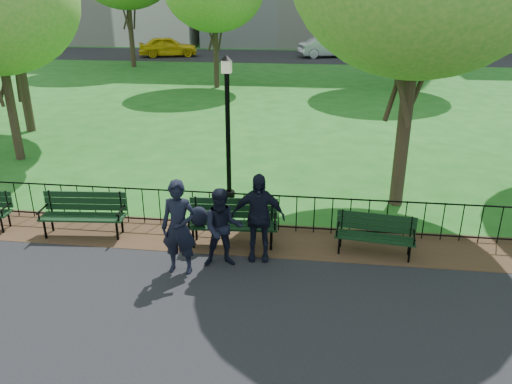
# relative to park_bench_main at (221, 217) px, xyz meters

# --- Properties ---
(ground) EXTENTS (120.00, 120.00, 0.00)m
(ground) POSITION_rel_park_bench_main_xyz_m (0.18, -1.19, -0.66)
(ground) COLOR #1A5817
(dirt_strip) EXTENTS (60.00, 1.60, 0.01)m
(dirt_strip) POSITION_rel_park_bench_main_xyz_m (0.18, 0.31, -0.65)
(dirt_strip) COLOR #312514
(dirt_strip) RESTS_ON ground
(far_street) EXTENTS (70.00, 9.00, 0.01)m
(far_street) POSITION_rel_park_bench_main_xyz_m (0.18, 33.81, -0.65)
(far_street) COLOR black
(far_street) RESTS_ON ground
(iron_fence) EXTENTS (24.06, 0.06, 1.00)m
(iron_fence) POSITION_rel_park_bench_main_xyz_m (0.18, 0.81, -0.16)
(iron_fence) COLOR black
(iron_fence) RESTS_ON ground
(park_bench_main) EXTENTS (1.95, 0.73, 1.09)m
(park_bench_main) POSITION_rel_park_bench_main_xyz_m (0.00, 0.00, 0.00)
(park_bench_main) COLOR black
(park_bench_main) RESTS_ON ground
(park_bench_left_a) EXTENTS (1.91, 0.74, 1.06)m
(park_bench_left_a) POSITION_rel_park_bench_main_xyz_m (-3.15, 0.11, -0.05)
(park_bench_left_a) COLOR black
(park_bench_left_a) RESTS_ON ground
(park_bench_right_a) EXTENTS (1.67, 0.70, 0.92)m
(park_bench_right_a) POSITION_rel_park_bench_main_xyz_m (3.26, 0.04, -0.13)
(park_bench_right_a) COLOR black
(park_bench_right_a) RESTS_ON ground
(lamppost) EXTENTS (0.33, 0.33, 3.71)m
(lamppost) POSITION_rel_park_bench_main_xyz_m (-0.31, 2.70, 1.36)
(lamppost) COLOR black
(lamppost) RESTS_ON ground
(person_left) EXTENTS (0.70, 0.47, 1.89)m
(person_left) POSITION_rel_park_bench_main_xyz_m (-0.56, -1.21, 0.30)
(person_left) COLOR black
(person_left) RESTS_ON asphalt_path
(person_mid) EXTENTS (0.86, 0.58, 1.63)m
(person_mid) POSITION_rel_park_bench_main_xyz_m (0.22, -0.86, 0.17)
(person_mid) COLOR black
(person_mid) RESTS_ON asphalt_path
(person_right) EXTENTS (1.11, 0.51, 1.85)m
(person_right) POSITION_rel_park_bench_main_xyz_m (0.87, -0.50, 0.28)
(person_right) COLOR black
(person_right) RESTS_ON asphalt_path
(taxi) EXTENTS (5.20, 3.45, 1.64)m
(taxi) POSITION_rel_park_bench_main_xyz_m (-10.86, 32.33, 0.17)
(taxi) COLOR yellow
(taxi) RESTS_ON far_street
(sedan_silver) EXTENTS (5.04, 3.22, 1.57)m
(sedan_silver) POSITION_rel_park_bench_main_xyz_m (2.36, 33.58, 0.14)
(sedan_silver) COLOR #B8BBC1
(sedan_silver) RESTS_ON far_street
(sedan_dark) EXTENTS (5.78, 2.40, 1.67)m
(sedan_dark) POSITION_rel_park_bench_main_xyz_m (6.06, 33.92, 0.19)
(sedan_dark) COLOR black
(sedan_dark) RESTS_ON far_street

